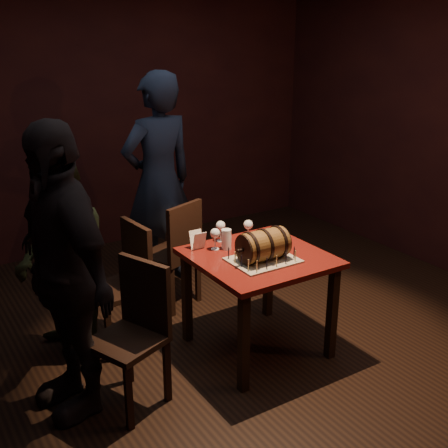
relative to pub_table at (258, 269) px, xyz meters
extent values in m
plane|color=black|center=(-0.09, 0.16, -0.64)|extent=(5.00, 5.00, 0.00)
cube|color=black|center=(-0.09, 2.66, 0.76)|extent=(5.00, 0.04, 2.80)
cube|color=#4F0F0D|center=(0.00, 0.00, 0.09)|extent=(0.90, 0.90, 0.04)
cube|color=black|center=(-0.38, -0.38, -0.29)|extent=(0.06, 0.06, 0.71)
cube|color=black|center=(0.38, -0.38, -0.29)|extent=(0.06, 0.06, 0.71)
cube|color=black|center=(-0.38, 0.38, -0.29)|extent=(0.06, 0.06, 0.71)
cube|color=black|center=(0.38, 0.38, -0.29)|extent=(0.06, 0.06, 0.71)
cube|color=gray|center=(-0.04, -0.10, 0.12)|extent=(0.45, 0.35, 0.01)
cylinder|color=brown|center=(-0.04, -0.10, 0.23)|extent=(0.32, 0.21, 0.21)
cylinder|color=black|center=(-0.15, -0.10, 0.23)|extent=(0.02, 0.23, 0.23)
cylinder|color=black|center=(-0.04, -0.10, 0.23)|extent=(0.02, 0.23, 0.23)
cylinder|color=black|center=(0.08, -0.10, 0.23)|extent=(0.02, 0.23, 0.23)
cylinder|color=black|center=(-0.20, -0.10, 0.23)|extent=(0.01, 0.20, 0.20)
cylinder|color=black|center=(0.13, -0.10, 0.23)|extent=(0.01, 0.20, 0.20)
cylinder|color=black|center=(-0.22, -0.10, 0.23)|extent=(0.04, 0.02, 0.02)
sphere|color=black|center=(-0.24, -0.10, 0.23)|extent=(0.03, 0.03, 0.03)
cylinder|color=#EDE28E|center=(-0.19, -0.25, 0.16)|extent=(0.01, 0.01, 0.08)
cylinder|color=black|center=(-0.19, -0.25, 0.21)|extent=(0.00, 0.00, 0.01)
cylinder|color=black|center=(-0.11, -0.25, 0.16)|extent=(0.01, 0.01, 0.08)
cylinder|color=black|center=(-0.11, -0.25, 0.21)|extent=(0.00, 0.00, 0.01)
cylinder|color=#EDE28E|center=(-0.03, -0.25, 0.16)|extent=(0.01, 0.01, 0.08)
cylinder|color=black|center=(-0.03, -0.25, 0.21)|extent=(0.00, 0.00, 0.01)
cylinder|color=black|center=(0.05, -0.25, 0.16)|extent=(0.01, 0.01, 0.08)
cylinder|color=black|center=(0.05, -0.25, 0.21)|extent=(0.00, 0.00, 0.01)
cylinder|color=#EDE28E|center=(0.13, -0.25, 0.16)|extent=(0.01, 0.01, 0.08)
cylinder|color=black|center=(0.13, -0.25, 0.21)|extent=(0.00, 0.00, 0.01)
cylinder|color=black|center=(0.16, -0.20, 0.16)|extent=(0.01, 0.01, 0.08)
cylinder|color=black|center=(0.16, -0.20, 0.21)|extent=(0.00, 0.00, 0.01)
cylinder|color=#EDE28E|center=(0.16, -0.12, 0.16)|extent=(0.01, 0.01, 0.08)
cylinder|color=black|center=(0.16, -0.12, 0.21)|extent=(0.00, 0.00, 0.01)
cylinder|color=black|center=(0.16, -0.04, 0.16)|extent=(0.01, 0.01, 0.08)
cylinder|color=black|center=(0.16, -0.04, 0.21)|extent=(0.00, 0.00, 0.01)
cylinder|color=#EDE28E|center=(0.16, 0.04, 0.16)|extent=(0.01, 0.01, 0.08)
cylinder|color=black|center=(0.16, 0.04, 0.21)|extent=(0.00, 0.00, 0.01)
cylinder|color=black|center=(0.08, 0.04, 0.16)|extent=(0.01, 0.01, 0.08)
cylinder|color=black|center=(0.08, 0.04, 0.21)|extent=(0.00, 0.00, 0.01)
cylinder|color=#EDE28E|center=(0.00, 0.04, 0.16)|extent=(0.01, 0.01, 0.08)
cylinder|color=black|center=(0.00, 0.04, 0.21)|extent=(0.00, 0.00, 0.01)
cylinder|color=black|center=(-0.08, 0.04, 0.16)|extent=(0.01, 0.01, 0.08)
cylinder|color=black|center=(-0.08, 0.04, 0.21)|extent=(0.00, 0.00, 0.01)
cylinder|color=#EDE28E|center=(-0.16, 0.04, 0.16)|extent=(0.01, 0.01, 0.08)
cylinder|color=black|center=(-0.16, 0.04, 0.21)|extent=(0.00, 0.00, 0.01)
cylinder|color=black|center=(-0.23, 0.03, 0.16)|extent=(0.01, 0.01, 0.08)
cylinder|color=black|center=(-0.23, 0.03, 0.21)|extent=(0.00, 0.00, 0.01)
cylinder|color=#EDE28E|center=(-0.23, -0.05, 0.16)|extent=(0.01, 0.01, 0.08)
cylinder|color=black|center=(-0.23, -0.05, 0.21)|extent=(0.00, 0.00, 0.01)
cylinder|color=black|center=(-0.23, -0.13, 0.16)|extent=(0.01, 0.01, 0.08)
cylinder|color=black|center=(-0.23, -0.13, 0.21)|extent=(0.00, 0.00, 0.01)
cylinder|color=#EDE28E|center=(-0.23, -0.21, 0.16)|extent=(0.01, 0.01, 0.08)
cylinder|color=black|center=(-0.23, -0.21, 0.21)|extent=(0.00, 0.00, 0.01)
cylinder|color=silver|center=(-0.20, 0.26, 0.11)|extent=(0.06, 0.06, 0.01)
cylinder|color=silver|center=(-0.20, 0.26, 0.16)|extent=(0.01, 0.01, 0.09)
sphere|color=silver|center=(-0.20, 0.26, 0.23)|extent=(0.07, 0.07, 0.07)
sphere|color=#591114|center=(-0.20, 0.26, 0.23)|extent=(0.05, 0.05, 0.05)
cylinder|color=silver|center=(-0.08, 0.37, 0.11)|extent=(0.06, 0.06, 0.01)
cylinder|color=silver|center=(-0.08, 0.37, 0.16)|extent=(0.01, 0.01, 0.09)
sphere|color=silver|center=(-0.08, 0.37, 0.23)|extent=(0.07, 0.07, 0.07)
cylinder|color=silver|center=(0.10, 0.28, 0.11)|extent=(0.06, 0.06, 0.01)
cylinder|color=silver|center=(0.10, 0.28, 0.16)|extent=(0.01, 0.01, 0.09)
sphere|color=silver|center=(0.10, 0.28, 0.23)|extent=(0.07, 0.07, 0.07)
sphere|color=#BF594C|center=(0.10, 0.28, 0.23)|extent=(0.05, 0.05, 0.05)
cylinder|color=silver|center=(-0.13, 0.22, 0.18)|extent=(0.07, 0.07, 0.15)
cylinder|color=#9E5414|center=(-0.13, 0.22, 0.17)|extent=(0.06, 0.06, 0.11)
cylinder|color=white|center=(-0.13, 0.22, 0.23)|extent=(0.06, 0.06, 0.02)
cube|color=black|center=(-0.21, 1.00, -0.19)|extent=(0.52, 0.52, 0.04)
cube|color=black|center=(-0.11, 1.22, -0.43)|extent=(0.04, 0.04, 0.43)
cube|color=black|center=(-0.43, 1.10, -0.43)|extent=(0.04, 0.04, 0.43)
cube|color=black|center=(0.01, 0.90, -0.43)|extent=(0.04, 0.04, 0.43)
cube|color=black|center=(-0.30, 0.78, -0.43)|extent=(0.04, 0.04, 0.43)
cube|color=black|center=(-0.14, 0.83, 0.06)|extent=(0.39, 0.18, 0.46)
cube|color=black|center=(-0.84, 0.60, -0.19)|extent=(0.44, 0.44, 0.04)
cube|color=black|center=(-1.03, 0.75, -0.43)|extent=(0.04, 0.04, 0.43)
cube|color=black|center=(-0.99, 0.42, -0.43)|extent=(0.04, 0.04, 0.43)
cube|color=black|center=(-0.69, 0.79, -0.43)|extent=(0.04, 0.04, 0.43)
cube|color=black|center=(-0.66, 0.45, -0.43)|extent=(0.04, 0.04, 0.43)
cube|color=black|center=(-0.66, 0.62, 0.06)|extent=(0.08, 0.40, 0.46)
cube|color=black|center=(-1.07, -0.11, -0.19)|extent=(0.52, 0.52, 0.04)
cube|color=black|center=(-1.29, -0.02, -0.43)|extent=(0.04, 0.04, 0.43)
cube|color=black|center=(-1.16, -0.33, -0.43)|extent=(0.04, 0.04, 0.43)
cube|color=black|center=(-0.97, 0.11, -0.43)|extent=(0.04, 0.04, 0.43)
cube|color=black|center=(-0.85, -0.21, -0.43)|extent=(0.04, 0.04, 0.43)
cube|color=black|center=(-0.90, -0.04, 0.06)|extent=(0.19, 0.39, 0.46)
imported|color=#1C2439|center=(-0.07, 1.44, 0.33)|extent=(0.75, 0.53, 1.94)
imported|color=#2D351A|center=(-1.22, 0.60, 0.12)|extent=(0.65, 0.79, 1.53)
imported|color=black|center=(-1.36, 0.09, 0.27)|extent=(0.57, 1.11, 1.82)
camera|label=1|loc=(-2.17, -2.98, 1.63)|focal=45.00mm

